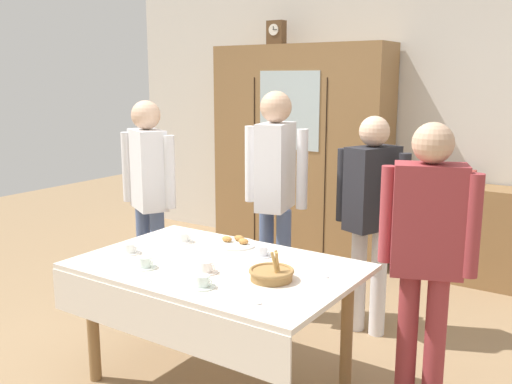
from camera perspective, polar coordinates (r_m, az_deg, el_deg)
The scene contains 21 objects.
ground_plane at distance 3.70m, azimuth -1.80°, elevation -17.37°, with size 12.00×12.00×0.00m, color #997A56.
back_wall at distance 5.63m, azimuth 14.05°, elevation 6.72°, with size 6.40×0.10×2.70m, color silver.
dining_table at distance 3.26m, azimuth -4.29°, elevation -9.09°, with size 1.57×1.03×0.74m.
wall_cabinet at distance 5.76m, azimuth 4.43°, elevation 4.12°, with size 1.83×0.46×2.10m.
mantel_clock at distance 5.88m, azimuth 2.05°, elevation 15.70°, with size 0.18×0.11×0.24m.
bookshelf_low at distance 5.34m, azimuth 20.12°, elevation -3.91°, with size 1.14×0.35×0.86m.
book_stack at distance 5.24m, azimuth 20.49°, elevation 1.29°, with size 0.16×0.21×0.13m.
tea_cup_near_right at distance 3.23m, azimuth -11.07°, elevation -7.03°, with size 0.13×0.13×0.06m.
tea_cup_mid_left at distance 2.90m, azimuth -5.38°, elevation -9.04°, with size 0.13×0.13×0.06m.
tea_cup_mid_right at distance 3.68m, azimuth -7.27°, elevation -4.62°, with size 0.13×0.13×0.06m.
tea_cup_back_edge at distance 3.51m, azimuth -12.54°, elevation -5.61°, with size 0.13×0.13×0.06m.
tea_cup_far_left at distance 3.37m, azimuth 0.57°, elevation -6.03°, with size 0.13×0.13×0.06m.
tea_cup_front_edge at distance 3.11m, azimuth -5.04°, elevation -7.60°, with size 0.13×0.13×0.06m.
bread_basket at distance 2.99m, azimuth 1.58°, elevation -8.20°, with size 0.24×0.24×0.16m.
pastry_plate at distance 3.60m, azimuth -2.12°, elevation -5.12°, with size 0.28×0.28×0.05m.
spoon_front_edge at distance 2.71m, azimuth -0.18°, elevation -11.02°, with size 0.12×0.02×0.01m.
spoon_mid_right at distance 3.06m, azimuth 6.69°, elevation -8.41°, with size 0.12×0.02×0.01m.
person_behind_table_right at distance 3.07m, azimuth 16.81°, elevation -4.85°, with size 0.52×0.31×1.57m.
person_near_right_end at distance 4.38m, azimuth -10.76°, elevation 0.72°, with size 0.52×0.35×1.62m.
person_behind_table_left at distance 4.12m, azimuth 1.96°, elevation 0.97°, with size 0.52×0.40×1.69m.
person_by_cabinet at distance 3.95m, azimuth 11.53°, elevation -1.32°, with size 0.52×0.41×1.53m.
Camera 1 is at (1.89, -2.63, 1.79)m, focal length 39.77 mm.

